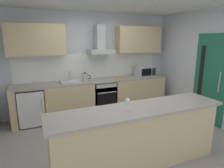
# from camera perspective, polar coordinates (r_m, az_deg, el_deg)

# --- Properties ---
(ground) EXTENTS (5.53, 4.63, 0.02)m
(ground) POSITION_cam_1_polar(r_m,az_deg,el_deg) (3.93, 2.42, -16.31)
(ground) COLOR gray
(wall_back) EXTENTS (5.53, 0.12, 2.60)m
(wall_back) POSITION_cam_1_polar(r_m,az_deg,el_deg) (5.21, -6.42, 6.29)
(wall_back) COLOR silver
(wall_back) RESTS_ON ground
(wall_right) EXTENTS (0.12, 4.63, 2.60)m
(wall_right) POSITION_cam_1_polar(r_m,az_deg,el_deg) (4.94, 27.80, 4.44)
(wall_right) COLOR silver
(wall_right) RESTS_ON ground
(backsplash_tile) EXTENTS (3.85, 0.02, 0.66)m
(backsplash_tile) POSITION_cam_1_polar(r_m,az_deg,el_deg) (5.15, -6.17, 5.43)
(backsplash_tile) COLOR white
(counter_back) EXTENTS (3.98, 0.60, 0.90)m
(counter_back) POSITION_cam_1_polar(r_m,az_deg,el_deg) (5.03, -4.91, -3.85)
(counter_back) COLOR #D1B784
(counter_back) RESTS_ON ground
(counter_island) EXTENTS (2.71, 0.64, 0.95)m
(counter_island) POSITION_cam_1_polar(r_m,az_deg,el_deg) (3.05, 7.83, -15.30)
(counter_island) COLOR #D1B784
(counter_island) RESTS_ON ground
(upper_cabinets) EXTENTS (3.93, 0.32, 0.70)m
(upper_cabinets) POSITION_cam_1_polar(r_m,az_deg,el_deg) (4.95, -5.81, 13.02)
(upper_cabinets) COLOR #D1B784
(side_door) EXTENTS (0.08, 0.85, 2.05)m
(side_door) POSITION_cam_1_polar(r_m,az_deg,el_deg) (4.90, 27.19, 1.20)
(side_door) COLOR #1E664C
(side_door) RESTS_ON ground
(oven) EXTENTS (0.60, 0.62, 0.80)m
(oven) POSITION_cam_1_polar(r_m,az_deg,el_deg) (5.06, -2.74, -3.58)
(oven) COLOR slate
(oven) RESTS_ON ground
(refrigerator) EXTENTS (0.58, 0.60, 0.85)m
(refrigerator) POSITION_cam_1_polar(r_m,az_deg,el_deg) (4.79, -22.93, -6.12)
(refrigerator) COLOR white
(refrigerator) RESTS_ON ground
(microwave) EXTENTS (0.50, 0.38, 0.30)m
(microwave) POSITION_cam_1_polar(r_m,az_deg,el_deg) (5.46, 9.77, 3.85)
(microwave) COLOR #B7BABC
(microwave) RESTS_ON counter_back
(sink) EXTENTS (0.50, 0.40, 0.26)m
(sink) POSITION_cam_1_polar(r_m,az_deg,el_deg) (4.74, -12.28, 0.80)
(sink) COLOR silver
(sink) RESTS_ON counter_back
(kettle) EXTENTS (0.29, 0.15, 0.24)m
(kettle) POSITION_cam_1_polar(r_m,az_deg,el_deg) (4.76, -8.07, 1.97)
(kettle) COLOR #B7BABC
(kettle) RESTS_ON counter_back
(range_hood) EXTENTS (0.62, 0.45, 0.72)m
(range_hood) POSITION_cam_1_polar(r_m,az_deg,el_deg) (4.97, -3.45, 11.65)
(range_hood) COLOR #B7BABC
(wine_glass) EXTENTS (0.08, 0.08, 0.18)m
(wine_glass) POSITION_cam_1_polar(r_m,az_deg,el_deg) (2.70, 4.65, -5.38)
(wine_glass) COLOR silver
(wine_glass) RESTS_ON counter_island
(chopping_board) EXTENTS (0.39, 0.30, 0.02)m
(chopping_board) POSITION_cam_1_polar(r_m,az_deg,el_deg) (5.13, 2.75, 1.84)
(chopping_board) COLOR tan
(chopping_board) RESTS_ON counter_back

